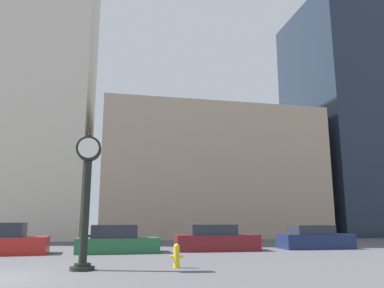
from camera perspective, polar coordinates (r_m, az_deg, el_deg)
The scene contains 9 objects.
building_tall_tower at distance 40.67m, azimuth -26.20°, elevation 14.77°, with size 15.91×12.00×37.47m.
building_storefront_row at distance 36.75m, azimuth 2.15°, elevation -4.85°, with size 19.74×12.00×11.57m.
building_glass_modern at distance 45.02m, azimuth 23.19°, elevation 3.59°, with size 11.42×12.00×25.04m.
street_clock at distance 13.01m, azimuth -15.79°, elevation -6.97°, with size 0.82×0.79×4.48m.
car_red at distance 20.04m, azimuth -27.04°, elevation -13.05°, with size 4.06×1.91×1.45m.
car_green at distance 19.26m, azimuth -11.41°, elevation -14.29°, with size 3.97×1.85×1.34m.
car_maroon at distance 20.20m, azimuth 3.60°, elevation -14.32°, with size 4.37×2.04×1.33m.
car_navy at distance 22.59m, azimuth 18.08°, elevation -13.54°, with size 3.99×2.03×1.28m.
fire_hydrant_near at distance 13.18m, azimuth -2.37°, elevation -16.60°, with size 0.47×0.20×0.79m.
Camera 1 is at (3.61, -11.42, 1.60)m, focal length 35.00 mm.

